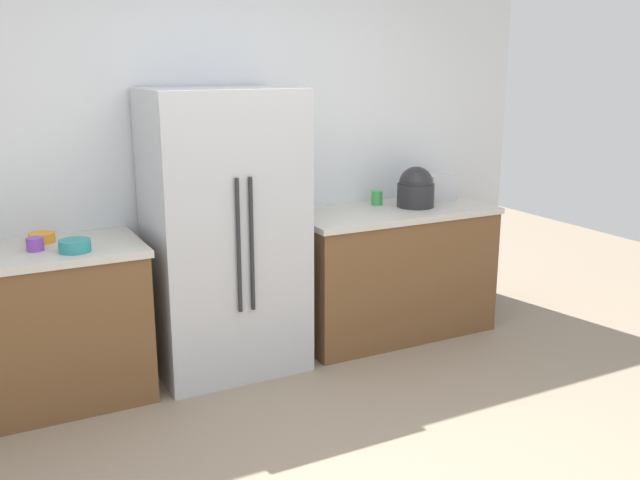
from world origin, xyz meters
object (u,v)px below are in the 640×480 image
object	(u,v)px
refrigerator	(225,233)
bowl_a	(42,238)
cup_c	(377,198)
bowl_c	(75,246)
toaster	(438,187)
rice_cooker	(416,189)
cup_d	(35,244)

from	to	relation	value
refrigerator	bowl_a	xyz separation A→B (m)	(-1.02, 0.16, 0.06)
refrigerator	cup_c	bearing A→B (deg)	9.09
refrigerator	bowl_c	distance (m)	0.91
toaster	bowl_c	bearing A→B (deg)	-173.75
rice_cooker	cup_c	bearing A→B (deg)	138.67
toaster	bowl_c	xyz separation A→B (m)	(-2.59, -0.28, -0.06)
cup_d	bowl_c	xyz separation A→B (m)	(0.18, -0.12, -0.00)
bowl_a	cup_c	bearing A→B (deg)	0.92
toaster	cup_c	distance (m)	0.50
cup_c	bowl_c	bearing A→B (deg)	-170.93
toaster	bowl_a	size ratio (longest dim) A/B	1.48
rice_cooker	bowl_c	distance (m)	2.31
cup_c	bowl_a	xyz separation A→B (m)	(-2.23, -0.04, -0.02)
toaster	bowl_a	xyz separation A→B (m)	(-2.72, 0.02, -0.07)
cup_c	cup_d	bearing A→B (deg)	-174.70
refrigerator	cup_d	distance (m)	1.08
cup_d	bowl_a	world-z (taller)	cup_d
cup_d	bowl_c	bearing A→B (deg)	-33.84
rice_cooker	cup_c	world-z (taller)	rice_cooker
rice_cooker	cup_d	world-z (taller)	rice_cooker
cup_c	rice_cooker	bearing A→B (deg)	-41.33
bowl_a	rice_cooker	bearing A→B (deg)	-3.37
toaster	bowl_a	distance (m)	2.72
rice_cooker	cup_d	xyz separation A→B (m)	(-2.49, -0.03, -0.09)
bowl_a	bowl_c	world-z (taller)	bowl_c
refrigerator	bowl_a	size ratio (longest dim) A/B	11.97
bowl_c	refrigerator	bearing A→B (deg)	9.05
toaster	refrigerator	bearing A→B (deg)	-175.24
refrigerator	toaster	bearing A→B (deg)	4.76
cup_c	bowl_c	size ratio (longest dim) A/B	0.59
cup_c	bowl_c	xyz separation A→B (m)	(-2.10, -0.34, -0.02)
bowl_a	cup_d	bearing A→B (deg)	-106.99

